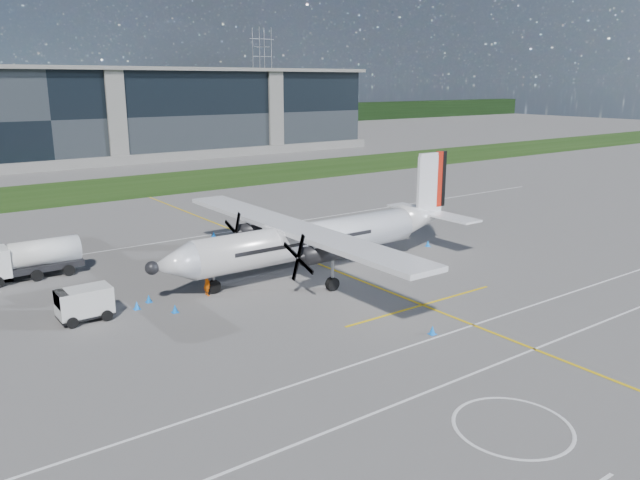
% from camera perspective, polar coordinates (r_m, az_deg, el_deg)
% --- Properties ---
extents(ground, '(400.00, 400.00, 0.00)m').
position_cam_1_polar(ground, '(76.27, -17.69, 3.61)').
color(ground, '#5B5956').
rests_on(ground, ground).
extents(grass_strip, '(400.00, 18.00, 0.04)m').
position_cam_1_polar(grass_strip, '(83.80, -19.45, 4.40)').
color(grass_strip, '#1B380F').
rests_on(grass_strip, ground).
extents(terminal_building, '(120.00, 20.00, 15.00)m').
position_cam_1_polar(terminal_building, '(113.96, -24.54, 10.16)').
color(terminal_building, black).
rests_on(terminal_building, ground).
extents(pylon_east, '(9.00, 4.60, 30.00)m').
position_cam_1_polar(pylon_east, '(211.24, -5.28, 14.74)').
color(pylon_east, gray).
rests_on(pylon_east, ground).
extents(yellow_taxiway_centerline, '(0.20, 70.00, 0.01)m').
position_cam_1_polar(yellow_taxiway_centerline, '(50.78, -3.51, -0.87)').
color(yellow_taxiway_centerline, yellow).
rests_on(yellow_taxiway_centerline, ground).
extents(white_lane_line, '(90.00, 0.15, 0.01)m').
position_cam_1_polar(white_lane_line, '(31.90, 15.82, -10.88)').
color(white_lane_line, white).
rests_on(white_lane_line, ground).
extents(turboprop_aircraft, '(25.21, 26.15, 7.84)m').
position_cam_1_polar(turboprop_aircraft, '(44.06, -0.05, 2.05)').
color(turboprop_aircraft, white).
rests_on(turboprop_aircraft, ground).
extents(fuel_tanker_truck, '(7.00, 2.28, 2.63)m').
position_cam_1_polar(fuel_tanker_truck, '(47.46, -25.54, -1.73)').
color(fuel_tanker_truck, white).
rests_on(fuel_tanker_truck, ground).
extents(baggage_tug, '(3.16, 1.90, 1.90)m').
position_cam_1_polar(baggage_tug, '(38.18, -20.73, -5.51)').
color(baggage_tug, silver).
rests_on(baggage_tug, ground).
extents(ground_crew_person, '(0.55, 0.77, 1.89)m').
position_cam_1_polar(ground_crew_person, '(40.37, -10.32, -3.73)').
color(ground_crew_person, '#F25907').
rests_on(ground_crew_person, ground).
extents(safety_cone_nose_port, '(0.36, 0.36, 0.50)m').
position_cam_1_polar(safety_cone_nose_port, '(38.04, -13.12, -6.12)').
color(safety_cone_nose_port, '#0E76F5').
rests_on(safety_cone_nose_port, ground).
extents(safety_cone_portwing, '(0.36, 0.36, 0.50)m').
position_cam_1_polar(safety_cone_portwing, '(34.56, 10.24, -8.10)').
color(safety_cone_portwing, '#0E76F5').
rests_on(safety_cone_portwing, ground).
extents(safety_cone_tail, '(0.36, 0.36, 0.50)m').
position_cam_1_polar(safety_cone_tail, '(52.38, 9.83, -0.31)').
color(safety_cone_tail, '#0E76F5').
rests_on(safety_cone_tail, ground).
extents(safety_cone_fwd, '(0.36, 0.36, 0.50)m').
position_cam_1_polar(safety_cone_fwd, '(39.15, -16.41, -5.75)').
color(safety_cone_fwd, '#0E76F5').
rests_on(safety_cone_fwd, ground).
extents(safety_cone_stbdwing, '(0.36, 0.36, 0.50)m').
position_cam_1_polar(safety_cone_stbdwing, '(55.46, -9.69, 0.52)').
color(safety_cone_stbdwing, '#0E76F5').
rests_on(safety_cone_stbdwing, ground).
extents(safety_cone_nose_stbd, '(0.36, 0.36, 0.50)m').
position_cam_1_polar(safety_cone_nose_stbd, '(40.15, -15.39, -5.17)').
color(safety_cone_nose_stbd, '#0E76F5').
rests_on(safety_cone_nose_stbd, ground).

